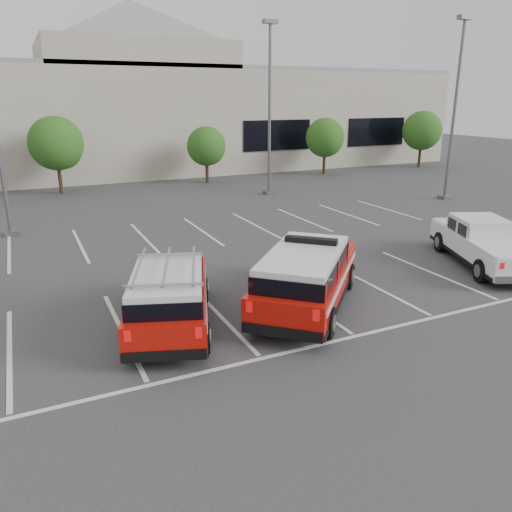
{
  "coord_description": "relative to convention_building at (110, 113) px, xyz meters",
  "views": [
    {
      "loc": [
        -7.32,
        -12.29,
        5.89
      ],
      "look_at": [
        -0.79,
        1.48,
        1.05
      ],
      "focal_mm": 35.0,
      "sensor_mm": 36.0,
      "label": 1
    }
  ],
  "objects": [
    {
      "name": "ground",
      "position": [
        -0.18,
        -31.86,
        -4.72
      ],
      "size": [
        120.0,
        120.0,
        0.0
      ],
      "primitive_type": "plane",
      "color": "#343437",
      "rests_on": "ground"
    },
    {
      "name": "stall_markings",
      "position": [
        -0.18,
        -27.36,
        -4.71
      ],
      "size": [
        23.0,
        15.0,
        0.01
      ],
      "primitive_type": "cube",
      "color": "silver",
      "rests_on": "ground"
    },
    {
      "name": "convention_building",
      "position": [
        0.0,
        0.0,
        0.0
      ],
      "size": [
        60.0,
        16.99,
        13.2
      ],
      "color": "#BDB3A0",
      "rests_on": "ground"
    },
    {
      "name": "tree_mid_left",
      "position": [
        -5.09,
        -9.82,
        -1.68
      ],
      "size": [
        3.37,
        3.37,
        4.85
      ],
      "color": "#3F2B19",
      "rests_on": "ground"
    },
    {
      "name": "tree_mid_right",
      "position": [
        4.91,
        -9.82,
        -2.22
      ],
      "size": [
        2.77,
        2.77,
        3.99
      ],
      "color": "#3F2B19",
      "rests_on": "ground"
    },
    {
      "name": "tree_right",
      "position": [
        14.91,
        -9.82,
        -1.95
      ],
      "size": [
        3.07,
        3.07,
        4.42
      ],
      "color": "#3F2B19",
      "rests_on": "ground"
    },
    {
      "name": "tree_far_right",
      "position": [
        24.91,
        -9.82,
        -1.68
      ],
      "size": [
        3.37,
        3.37,
        4.85
      ],
      "color": "#3F2B19",
      "rests_on": "ground"
    },
    {
      "name": "light_pole_mid",
      "position": [
        6.82,
        -15.86,
        0.47
      ],
      "size": [
        0.9,
        0.6,
        10.24
      ],
      "color": "#59595E",
      "rests_on": "ground"
    },
    {
      "name": "light_pole_right",
      "position": [
        15.82,
        -21.86,
        0.47
      ],
      "size": [
        0.9,
        0.6,
        10.24
      ],
      "color": "#59595E",
      "rests_on": "ground"
    },
    {
      "name": "fire_chief_suv",
      "position": [
        -0.38,
        -32.54,
        -3.9
      ],
      "size": [
        5.41,
        5.57,
        2.0
      ],
      "rotation": [
        0.0,
        0.0,
        -0.75
      ],
      "color": "#B31008",
      "rests_on": "ground"
    },
    {
      "name": "white_pickup",
      "position": [
        7.51,
        -31.9,
        -4.05
      ],
      "size": [
        3.9,
        5.77,
        1.68
      ],
      "rotation": [
        0.0,
        0.0,
        -0.41
      ],
      "color": "silver",
      "rests_on": "ground"
    },
    {
      "name": "ladder_suv",
      "position": [
        -4.35,
        -32.17,
        -3.95
      ],
      "size": [
        3.42,
        5.25,
        1.93
      ],
      "rotation": [
        0.0,
        0.0,
        -0.33
      ],
      "color": "#B31008",
      "rests_on": "ground"
    }
  ]
}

